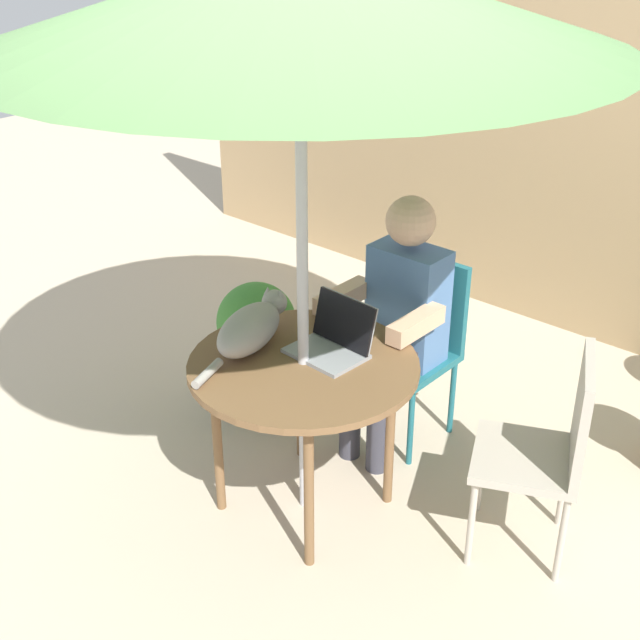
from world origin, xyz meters
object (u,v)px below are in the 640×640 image
chair_empty (551,443)px  cat (252,327)px  chair_occupied (416,335)px  potted_plant_near_fence (257,340)px  patio_table (304,377)px  person_seated (398,314)px  laptop (335,337)px

chair_empty → cat: (-1.14, -0.46, 0.28)m
chair_occupied → potted_plant_near_fence: bearing=-157.0°
patio_table → potted_plant_near_fence: 0.93m
chair_occupied → cat: size_ratio=1.37×
person_seated → patio_table: bearing=-90.0°
patio_table → person_seated: bearing=90.0°
chair_occupied → person_seated: 0.23m
chair_empty → cat: bearing=-158.1°
chair_occupied → laptop: laptop is taller
person_seated → potted_plant_near_fence: bearing=-167.9°
chair_empty → person_seated: person_seated is taller
chair_empty → chair_occupied: bearing=157.6°
patio_table → chair_empty: 0.99m
chair_empty → potted_plant_near_fence: size_ratio=1.35×
chair_occupied → chair_empty: size_ratio=1.00×
potted_plant_near_fence → patio_table: bearing=-32.2°
laptop → person_seated: bearing=94.1°
patio_table → person_seated: 0.63m
laptop → potted_plant_near_fence: 0.95m
patio_table → cat: 0.29m
person_seated → cat: bearing=-110.7°
patio_table → potted_plant_near_fence: patio_table is taller
chair_empty → cat: cat is taller
potted_plant_near_fence → chair_occupied: bearing=23.0°
potted_plant_near_fence → cat: bearing=-45.5°
cat → laptop: bearing=33.7°
chair_empty → person_seated: size_ratio=0.72×
laptop → cat: laptop is taller
person_seated → laptop: bearing=-85.9°
chair_occupied → chair_empty: bearing=-22.4°
chair_occupied → person_seated: bearing=-90.0°
chair_empty → patio_table: bearing=-154.5°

